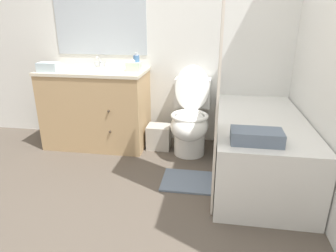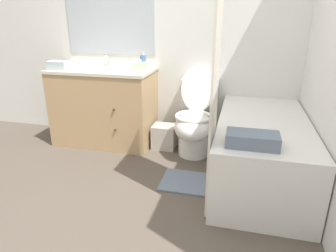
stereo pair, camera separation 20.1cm
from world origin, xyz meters
name	(u,v)px [view 1 (the left image)]	position (x,y,z in m)	size (l,w,h in m)	color
ground_plane	(128,236)	(0.00, 0.00, 0.00)	(14.00, 14.00, 0.00)	brown
wall_back	(168,25)	(-0.01, 1.72, 1.25)	(8.00, 0.06, 2.50)	silver
wall_right	(333,30)	(1.30, 0.85, 1.25)	(0.05, 2.69, 2.50)	silver
vanity_cabinet	(97,107)	(-0.74, 1.41, 0.42)	(1.08, 0.59, 0.82)	tan
sink_faucet	(100,63)	(-0.74, 1.61, 0.86)	(0.14, 0.12, 0.12)	silver
toilet	(190,121)	(0.28, 1.33, 0.35)	(0.37, 0.67, 0.88)	white
bathtub	(258,147)	(0.90, 0.96, 0.27)	(0.73, 1.47, 0.54)	white
shower_curtain	(220,68)	(0.53, 0.51, 1.02)	(0.01, 0.41, 2.02)	silver
wastebasket	(159,137)	(-0.06, 1.39, 0.13)	(0.24, 0.21, 0.25)	#B7B2A8
tissue_box	(134,66)	(-0.31, 1.41, 0.87)	(0.14, 0.12, 0.11)	silver
soap_dispenser	(137,63)	(-0.28, 1.43, 0.90)	(0.06, 0.06, 0.18)	#4C7AB2
hand_towel_folded	(49,67)	(-1.13, 1.25, 0.87)	(0.20, 0.13, 0.09)	silver
bath_towel_folded	(257,137)	(0.80, 0.41, 0.59)	(0.34, 0.18, 0.09)	slate
bath_mat	(190,181)	(0.34, 0.73, 0.01)	(0.48, 0.37, 0.02)	slate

